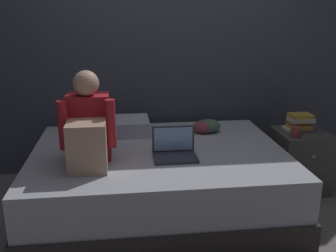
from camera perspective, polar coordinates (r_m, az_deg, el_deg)
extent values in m
plane|color=gray|center=(3.00, 3.17, -14.57)|extent=(8.00, 8.00, 0.00)
cube|color=#424751|center=(3.75, 0.21, 13.62)|extent=(5.60, 0.10, 2.70)
cube|color=#332D2B|center=(3.18, -1.37, -10.44)|extent=(2.00, 1.50, 0.21)
cube|color=#B2B7C1|center=(3.07, -1.41, -6.18)|extent=(1.96, 1.46, 0.31)
cube|color=#474442|center=(3.65, 19.07, -4.86)|extent=(0.44, 0.44, 0.54)
sphere|color=gray|center=(3.43, 20.83, -4.33)|extent=(0.04, 0.04, 0.04)
cube|color=#B21E28|center=(2.82, -11.67, -0.15)|extent=(0.30, 0.20, 0.48)
sphere|color=tan|center=(2.72, -12.12, 6.24)|extent=(0.18, 0.18, 0.18)
cube|color=tan|center=(2.64, -11.93, -2.99)|extent=(0.26, 0.24, 0.34)
cylinder|color=#B21E28|center=(2.69, -15.36, 0.09)|extent=(0.07, 0.07, 0.34)
cylinder|color=#B21E28|center=(2.66, -8.54, 0.34)|extent=(0.07, 0.07, 0.34)
cube|color=#333842|center=(2.82, 1.08, -4.77)|extent=(0.32, 0.22, 0.02)
cube|color=#333842|center=(2.89, 0.77, -1.90)|extent=(0.32, 0.01, 0.20)
cube|color=#8CB2EA|center=(2.88, 0.80, -1.95)|extent=(0.29, 0.00, 0.18)
cube|color=silver|center=(3.41, -7.61, -0.06)|extent=(0.56, 0.36, 0.13)
cube|color=beige|center=(3.60, 18.65, -0.38)|extent=(0.23, 0.15, 0.02)
cube|color=gold|center=(3.58, 18.93, -0.06)|extent=(0.19, 0.15, 0.03)
cube|color=brown|center=(3.59, 18.92, 0.46)|extent=(0.19, 0.13, 0.03)
cube|color=beige|center=(3.58, 19.19, 0.95)|extent=(0.20, 0.15, 0.04)
cube|color=gold|center=(3.57, 19.16, 1.48)|extent=(0.19, 0.15, 0.03)
cylinder|color=#933833|center=(3.39, 18.46, -0.81)|extent=(0.08, 0.08, 0.09)
ellipsoid|color=#8E3D47|center=(3.42, 5.30, -0.14)|extent=(0.20, 0.17, 0.11)
ellipsoid|color=#4C6B56|center=(3.44, 6.03, 0.03)|extent=(0.21, 0.18, 0.12)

